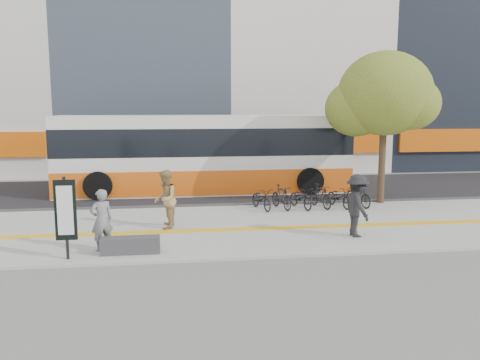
{
  "coord_description": "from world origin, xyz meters",
  "views": [
    {
      "loc": [
        -1.38,
        -14.47,
        4.07
      ],
      "look_at": [
        0.88,
        2.0,
        1.57
      ],
      "focal_mm": 36.57,
      "sensor_mm": 36.0,
      "label": 1
    }
  ],
  "objects": [
    {
      "name": "street",
      "position": [
        0.0,
        9.0,
        0.03
      ],
      "size": [
        40.0,
        8.0,
        0.06
      ],
      "primitive_type": "cube",
      "color": "black",
      "rests_on": "ground"
    },
    {
      "name": "bench",
      "position": [
        -2.6,
        -1.2,
        0.3
      ],
      "size": [
        1.6,
        0.45,
        0.45
      ],
      "primitive_type": "cube",
      "color": "#313133",
      "rests_on": "sidewalk"
    },
    {
      "name": "pedestrian_dark",
      "position": [
        4.21,
        -0.33,
        1.05
      ],
      "size": [
        0.81,
        1.3,
        1.94
      ],
      "primitive_type": "imported",
      "rotation": [
        0.0,
        0.0,
        1.64
      ],
      "color": "black",
      "rests_on": "sidewalk"
    },
    {
      "name": "seated_woman",
      "position": [
        -3.4,
        -0.8,
        0.95
      ],
      "size": [
        0.76,
        0.67,
        1.74
      ],
      "primitive_type": "imported",
      "rotation": [
        0.0,
        0.0,
        3.64
      ],
      "color": "black",
      "rests_on": "sidewalk"
    },
    {
      "name": "pedestrian_tan",
      "position": [
        -1.68,
        1.52,
        1.05
      ],
      "size": [
        0.82,
        1.01,
        1.94
      ],
      "primitive_type": "imported",
      "rotation": [
        0.0,
        0.0,
        -1.66
      ],
      "color": "tan",
      "rests_on": "sidewalk"
    },
    {
      "name": "curb",
      "position": [
        0.0,
        5.0,
        0.07
      ],
      "size": [
        40.0,
        0.25,
        0.14
      ],
      "primitive_type": "cube",
      "color": "#313133",
      "rests_on": "ground"
    },
    {
      "name": "tactile_strip",
      "position": [
        0.0,
        1.0,
        0.09
      ],
      "size": [
        40.0,
        0.45,
        0.01
      ],
      "primitive_type": "cube",
      "color": "yellow",
      "rests_on": "sidewalk"
    },
    {
      "name": "signboard",
      "position": [
        -4.2,
        -1.51,
        1.37
      ],
      "size": [
        0.55,
        0.1,
        2.2
      ],
      "color": "black",
      "rests_on": "sidewalk"
    },
    {
      "name": "bus",
      "position": [
        0.08,
        8.5,
        1.76
      ],
      "size": [
        13.56,
        3.22,
        3.61
      ],
      "color": "silver",
      "rests_on": "street"
    },
    {
      "name": "sidewalk",
      "position": [
        0.0,
        1.5,
        0.04
      ],
      "size": [
        40.0,
        7.0,
        0.08
      ],
      "primitive_type": "cube",
      "color": "gray",
      "rests_on": "ground"
    },
    {
      "name": "bicycle_row",
      "position": [
        3.94,
        4.0,
        0.53
      ],
      "size": [
        4.86,
        1.71,
        0.94
      ],
      "color": "black",
      "rests_on": "sidewalk"
    },
    {
      "name": "ground",
      "position": [
        0.0,
        0.0,
        0.0
      ],
      "size": [
        120.0,
        120.0,
        0.0
      ],
      "primitive_type": "plane",
      "color": "slate",
      "rests_on": "ground"
    },
    {
      "name": "street_tree",
      "position": [
        7.18,
        4.82,
        4.51
      ],
      "size": [
        4.4,
        3.8,
        6.31
      ],
      "color": "#3A261A",
      "rests_on": "sidewalk"
    }
  ]
}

